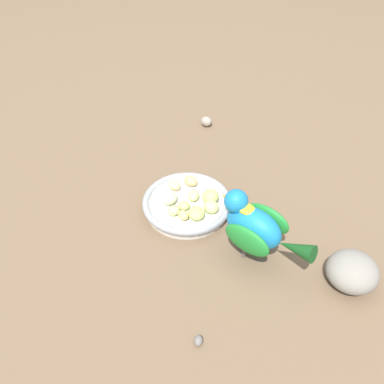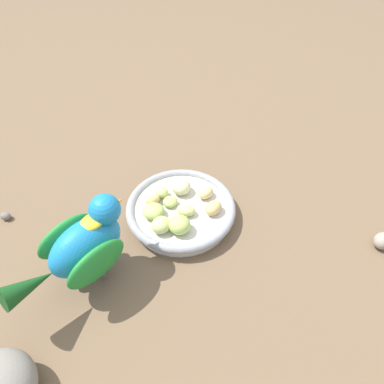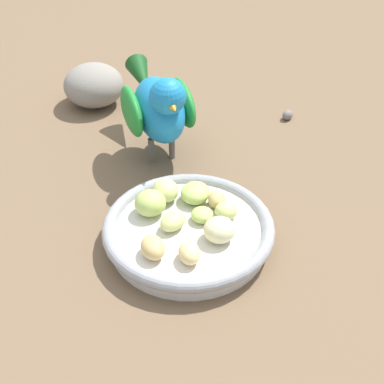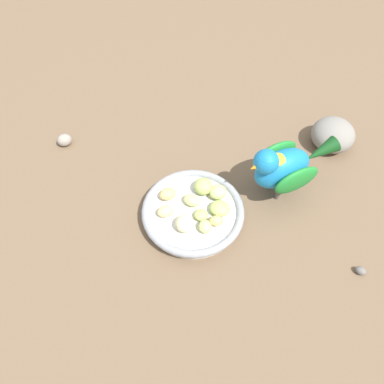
% 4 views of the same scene
% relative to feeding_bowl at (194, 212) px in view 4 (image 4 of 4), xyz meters
% --- Properties ---
extents(ground_plane, '(4.00, 4.00, 0.00)m').
position_rel_feeding_bowl_xyz_m(ground_plane, '(-0.03, 0.01, -0.02)').
color(ground_plane, brown).
extents(feeding_bowl, '(0.19, 0.19, 0.03)m').
position_rel_feeding_bowl_xyz_m(feeding_bowl, '(0.00, 0.00, 0.00)').
color(feeding_bowl, beige).
rests_on(feeding_bowl, ground_plane).
extents(apple_piece_0, '(0.04, 0.04, 0.03)m').
position_rel_feeding_bowl_xyz_m(apple_piece_0, '(0.03, -0.05, 0.02)').
color(apple_piece_0, '#C6D17A').
rests_on(apple_piece_0, feeding_bowl).
extents(apple_piece_1, '(0.03, 0.03, 0.01)m').
position_rel_feeding_bowl_xyz_m(apple_piece_1, '(-0.01, -0.01, 0.01)').
color(apple_piece_1, '#B2CC66').
rests_on(apple_piece_1, feeding_bowl).
extents(apple_piece_2, '(0.04, 0.04, 0.02)m').
position_rel_feeding_bowl_xyz_m(apple_piece_2, '(0.02, 0.00, 0.02)').
color(apple_piece_2, '#C6D17A').
rests_on(apple_piece_2, feeding_bowl).
extents(apple_piece_3, '(0.02, 0.03, 0.02)m').
position_rel_feeding_bowl_xyz_m(apple_piece_3, '(-0.03, -0.04, 0.02)').
color(apple_piece_3, tan).
rests_on(apple_piece_3, feeding_bowl).
extents(apple_piece_4, '(0.03, 0.03, 0.02)m').
position_rel_feeding_bowl_xyz_m(apple_piece_4, '(-0.04, -0.02, 0.02)').
color(apple_piece_4, '#C6D17A').
rests_on(apple_piece_4, feeding_bowl).
extents(apple_piece_5, '(0.05, 0.05, 0.03)m').
position_rel_feeding_bowl_xyz_m(apple_piece_5, '(-0.03, 0.02, 0.02)').
color(apple_piece_5, beige).
rests_on(apple_piece_5, feeding_bowl).
extents(apple_piece_6, '(0.03, 0.04, 0.02)m').
position_rel_feeding_bowl_xyz_m(apple_piece_6, '(-0.01, 0.05, 0.02)').
color(apple_piece_6, '#E5C67F').
rests_on(apple_piece_6, feeding_bowl).
extents(apple_piece_7, '(0.05, 0.05, 0.03)m').
position_rel_feeding_bowl_xyz_m(apple_piece_7, '(0.05, -0.02, 0.02)').
color(apple_piece_7, '#B2CC66').
rests_on(apple_piece_7, feeding_bowl).
extents(apple_piece_8, '(0.04, 0.04, 0.02)m').
position_rel_feeding_bowl_xyz_m(apple_piece_8, '(-0.00, -0.05, 0.02)').
color(apple_piece_8, '#B2CC66').
rests_on(apple_piece_8, feeding_bowl).
extents(apple_piece_9, '(0.04, 0.04, 0.02)m').
position_rel_feeding_bowl_xyz_m(apple_piece_9, '(0.03, 0.05, 0.02)').
color(apple_piece_9, tan).
rests_on(apple_piece_9, feeding_bowl).
extents(parrot, '(0.12, 0.19, 0.14)m').
position_rel_feeding_bowl_xyz_m(parrot, '(0.06, -0.17, 0.06)').
color(parrot, '#59544C').
rests_on(parrot, ground_plane).
extents(rock_large, '(0.12, 0.12, 0.06)m').
position_rel_feeding_bowl_xyz_m(rock_large, '(0.18, -0.30, 0.02)').
color(rock_large, gray).
rests_on(rock_large, ground_plane).
extents(pebble_0, '(0.02, 0.02, 0.01)m').
position_rel_feeding_bowl_xyz_m(pebble_0, '(-0.12, -0.28, -0.01)').
color(pebble_0, slate).
rests_on(pebble_0, ground_plane).
extents(pebble_1, '(0.04, 0.04, 0.03)m').
position_rel_feeding_bowl_xyz_m(pebble_1, '(0.19, 0.27, -0.00)').
color(pebble_1, gray).
rests_on(pebble_1, ground_plane).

